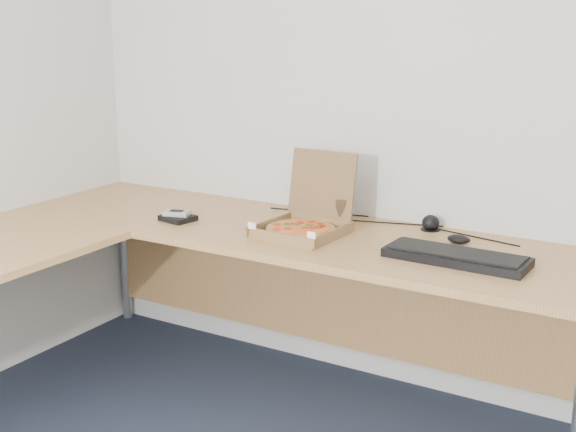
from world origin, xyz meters
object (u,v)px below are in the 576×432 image
Objects in this scene: pizza_box at (303,225)px; keyboard at (456,257)px; desk at (162,251)px; wallet at (178,218)px; drinking_glass at (344,214)px.

pizza_box is 0.64m from keyboard.
wallet is (-0.16, 0.30, 0.04)m from desk.
desk is 0.56m from pizza_box.
keyboard is at bearing -19.49° from drinking_glass.
desk is 1.09m from keyboard.
drinking_glass is (0.10, 0.16, 0.03)m from pizza_box.
keyboard reaches higher than wallet.
desk is 0.74m from drinking_glass.
drinking_glass is at bearing 162.01° from keyboard.
desk is 20.14× the size of drinking_glass.
keyboard is at bearing 19.15° from desk.
keyboard is 1.20m from wallet.
pizza_box is 2.65× the size of wallet.
pizza_box is at bearing 178.76° from keyboard.
desk is 0.35m from wallet.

